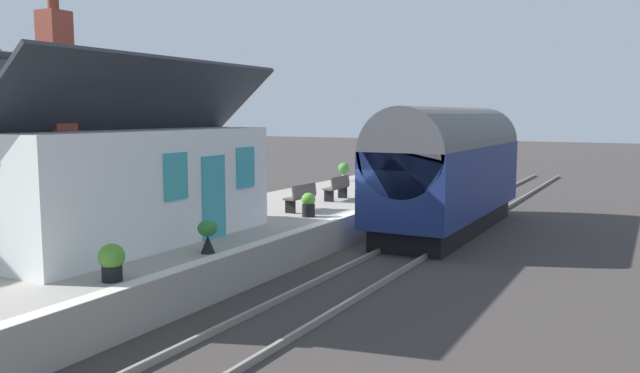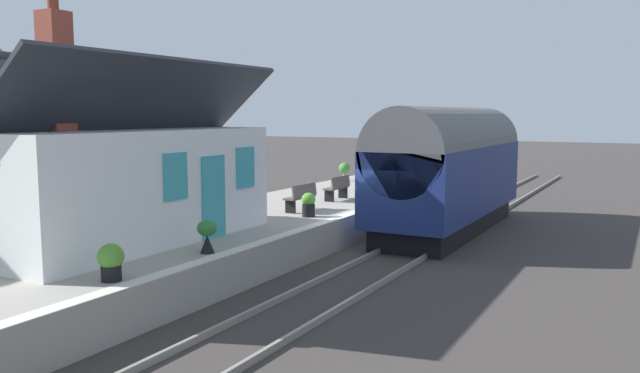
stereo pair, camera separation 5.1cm
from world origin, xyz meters
name	(u,v)px [view 2 (the right image)]	position (x,y,z in m)	size (l,w,h in m)	color
ground_plane	(377,251)	(0.00, 0.00, 0.00)	(160.00, 160.00, 0.00)	#383330
platform	(272,225)	(0.00, 3.74, 0.48)	(32.00, 5.47, 0.95)	gray
platform_edge_coping	(342,216)	(0.00, 1.18, 0.96)	(32.00, 0.36, 0.02)	beige
rail_near	(429,254)	(0.00, -1.62, 0.07)	(52.00, 0.08, 0.14)	gray
rail_far	(383,249)	(0.00, -0.18, 0.07)	(52.00, 0.08, 0.14)	gray
train	(449,168)	(4.17, -0.90, 2.22)	(9.78, 2.73, 4.32)	black
station_building	(121,179)	(-5.86, 4.39, 2.48)	(8.03, 3.90, 5.72)	white
bench_platform_end	(338,187)	(3.29, 3.00, 1.43)	(1.40, 0.44, 0.88)	brown
bench_near_building	(378,178)	(6.84, 2.94, 1.43)	(1.42, 0.50, 0.88)	brown
bench_mid_platform	(406,173)	(9.47, 2.72, 1.43)	(1.42, 0.49, 0.88)	brown
bench_by_lamp	(301,197)	(0.37, 2.84, 1.43)	(1.41, 0.47, 0.88)	brown
planter_under_sign	(111,261)	(-8.81, 1.67, 1.34)	(0.50, 0.50, 0.72)	black
planter_by_door	(377,186)	(4.17, 1.84, 1.45)	(0.61, 0.61, 0.94)	#9E5138
planter_corner_building	(207,234)	(-6.03, 1.60, 1.38)	(0.45, 0.45, 0.76)	black
planter_edge_near	(344,171)	(9.44, 5.76, 1.42)	(0.53, 0.53, 0.85)	gray
planter_edge_far	(215,191)	(-0.17, 5.92, 1.49)	(0.62, 0.62, 0.98)	gray
planter_bench_right	(309,204)	(-0.50, 2.08, 1.33)	(0.43, 0.43, 0.74)	black
planter_bench_left	(376,175)	(8.56, 3.74, 1.39)	(0.59, 0.59, 0.84)	#9E5138
station_sign_board	(387,165)	(5.23, 1.89, 2.14)	(0.96, 0.06, 1.57)	black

